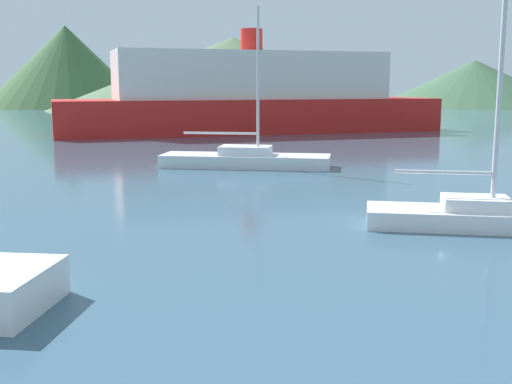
# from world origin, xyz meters

# --- Properties ---
(sailboat_middle) EXTENTS (7.37, 3.71, 6.61)m
(sailboat_middle) POSITION_xyz_m (1.57, 27.45, 0.36)
(sailboat_middle) COLOR silver
(sailboat_middle) RESTS_ON ground_plane
(sailboat_outer) EXTENTS (5.44, 2.96, 11.06)m
(sailboat_outer) POSITION_xyz_m (6.10, 15.24, 0.47)
(sailboat_outer) COLOR white
(sailboat_outer) RESTS_ON ground_plane
(ferry_distant) EXTENTS (28.48, 11.80, 7.36)m
(ferry_distant) POSITION_xyz_m (3.82, 47.35, 2.53)
(ferry_distant) COLOR red
(ferry_distant) RESTS_ON ground_plane
(hill_central) EXTENTS (25.04, 25.04, 12.27)m
(hill_central) POSITION_xyz_m (-19.10, 103.13, 6.13)
(hill_central) COLOR #3D6038
(hill_central) RESTS_ON ground_plane
(hill_east) EXTENTS (51.22, 51.22, 9.89)m
(hill_east) POSITION_xyz_m (5.74, 91.71, 4.94)
(hill_east) COLOR #4C6647
(hill_east) RESTS_ON ground_plane
(hill_far_east) EXTENTS (30.19, 30.19, 7.12)m
(hill_far_east) POSITION_xyz_m (43.69, 97.46, 3.56)
(hill_far_east) COLOR #38563D
(hill_far_east) RESTS_ON ground_plane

